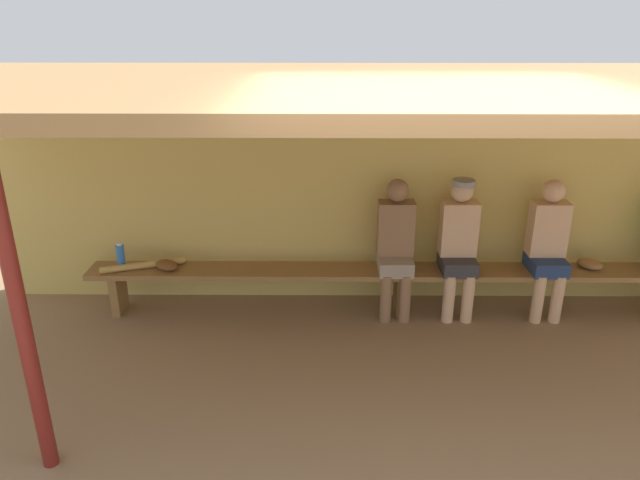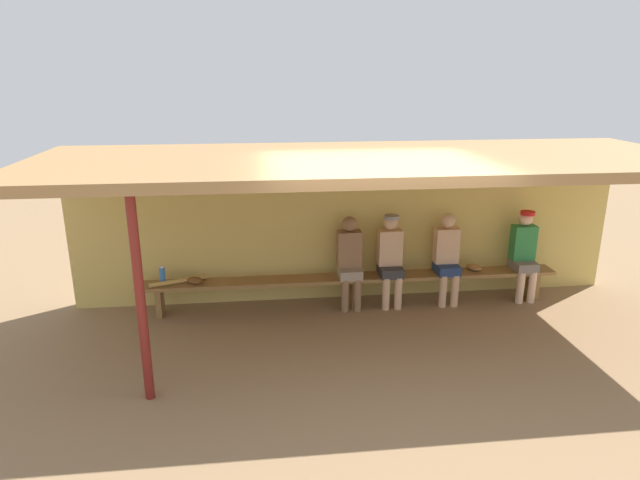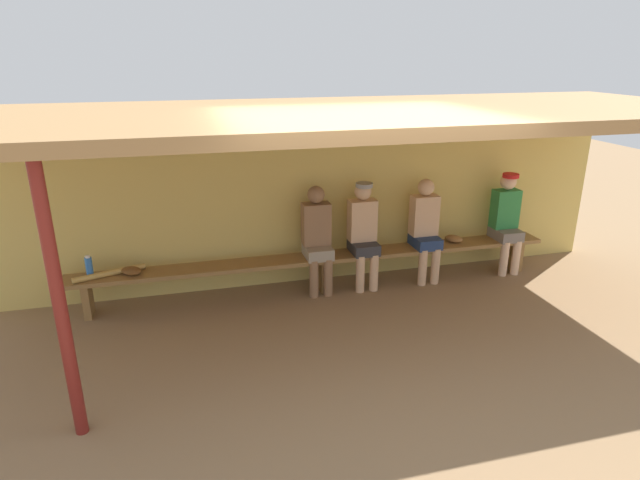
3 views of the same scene
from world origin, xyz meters
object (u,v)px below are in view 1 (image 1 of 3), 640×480
(player_rightmost, at_px, (548,244))
(water_bottle_clear, at_px, (121,256))
(support_post, at_px, (21,316))
(baseball_bat, at_px, (143,265))
(player_shirtless_tan, at_px, (459,242))
(player_in_red, at_px, (396,243))
(baseball_glove_worn, at_px, (590,264))
(baseball_glove_tan, at_px, (167,265))
(bench, at_px, (400,276))

(player_rightmost, relative_size, water_bottle_clear, 5.07)
(support_post, relative_size, baseball_bat, 2.78)
(player_shirtless_tan, xyz_separation_m, baseball_bat, (-3.01, -0.00, -0.25))
(water_bottle_clear, height_order, baseball_bat, water_bottle_clear)
(support_post, relative_size, player_in_red, 1.65)
(water_bottle_clear, height_order, baseball_glove_worn, water_bottle_clear)
(player_rightmost, relative_size, baseball_glove_tan, 5.56)
(baseball_glove_worn, bearing_deg, player_rightmost, 52.62)
(support_post, xyz_separation_m, player_rightmost, (3.91, 2.10, -0.37))
(player_shirtless_tan, height_order, water_bottle_clear, player_shirtless_tan)
(player_shirtless_tan, relative_size, water_bottle_clear, 5.10)
(support_post, bearing_deg, baseball_glove_worn, 26.16)
(player_in_red, xyz_separation_m, baseball_glove_tan, (-2.18, -0.02, -0.22))
(player_in_red, xyz_separation_m, water_bottle_clear, (-2.62, 0.00, -0.14))
(player_rightmost, height_order, baseball_glove_tan, player_rightmost)
(support_post, height_order, baseball_bat, support_post)
(player_shirtless_tan, bearing_deg, baseball_glove_worn, 1.58)
(player_in_red, bearing_deg, baseball_bat, -179.93)
(player_shirtless_tan, bearing_deg, support_post, -145.57)
(player_in_red, xyz_separation_m, player_rightmost, (1.44, 0.00, 0.00))
(bench, xyz_separation_m, player_in_red, (-0.06, 0.00, 0.34))
(player_rightmost, bearing_deg, water_bottle_clear, 179.94)
(player_shirtless_tan, bearing_deg, water_bottle_clear, 179.94)
(baseball_bat, bearing_deg, support_post, -110.41)
(baseball_bat, bearing_deg, player_rightmost, -18.87)
(player_shirtless_tan, bearing_deg, baseball_glove_tan, -179.52)
(baseball_glove_tan, bearing_deg, player_in_red, 35.39)
(player_rightmost, bearing_deg, baseball_glove_worn, 4.63)
(bench, xyz_separation_m, baseball_glove_worn, (1.82, 0.04, 0.12))
(support_post, height_order, player_rightmost, support_post)
(support_post, bearing_deg, water_bottle_clear, 94.04)
(bench, height_order, water_bottle_clear, water_bottle_clear)
(support_post, bearing_deg, baseball_glove_tan, 82.06)
(bench, relative_size, player_shirtless_tan, 4.46)
(support_post, relative_size, player_rightmost, 1.65)
(player_rightmost, bearing_deg, bench, -179.87)
(baseball_glove_worn, xyz_separation_m, baseball_bat, (-4.30, -0.04, -0.01))
(baseball_glove_worn, height_order, baseball_bat, baseball_glove_worn)
(bench, bearing_deg, player_rightmost, 0.13)
(bench, height_order, baseball_glove_tan, baseball_glove_tan)
(bench, bearing_deg, water_bottle_clear, 179.85)
(player_shirtless_tan, height_order, baseball_glove_worn, player_shirtless_tan)
(support_post, height_order, player_shirtless_tan, support_post)
(baseball_glove_tan, height_order, baseball_glove_worn, same)
(support_post, relative_size, baseball_glove_worn, 9.17)
(player_rightmost, height_order, water_bottle_clear, player_rightmost)
(water_bottle_clear, xyz_separation_m, baseball_bat, (0.20, -0.01, -0.09))
(bench, distance_m, baseball_bat, 2.48)
(baseball_glove_worn, relative_size, baseball_bat, 0.30)
(player_shirtless_tan, height_order, player_in_red, player_shirtless_tan)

